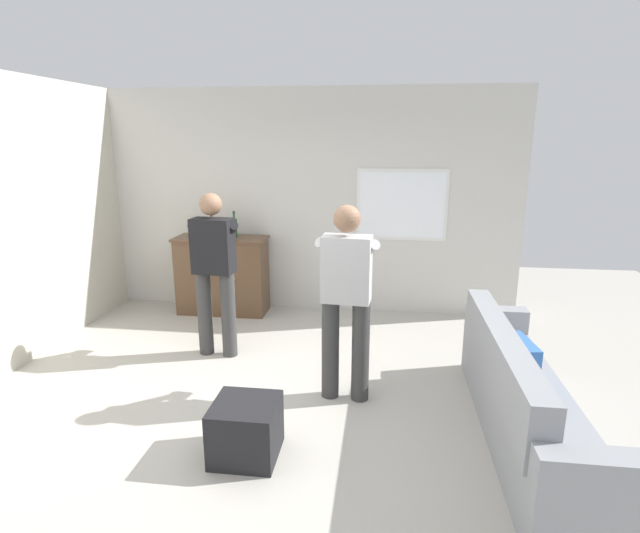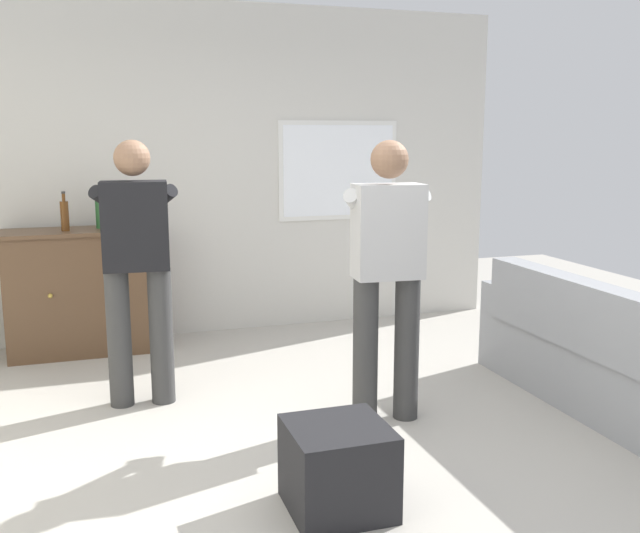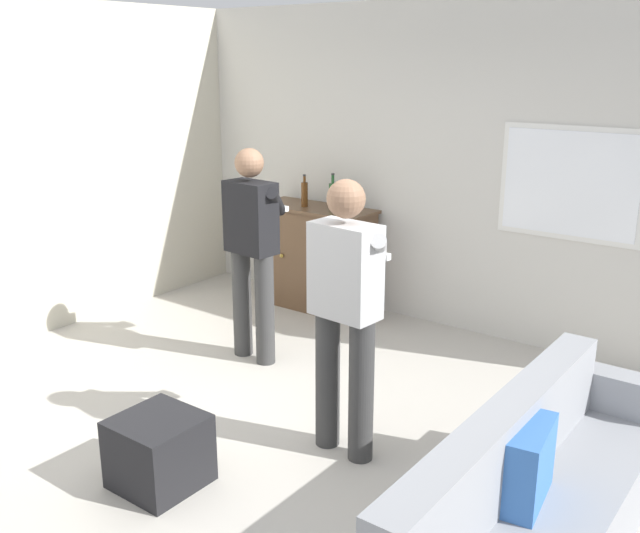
{
  "view_description": "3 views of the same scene",
  "coord_description": "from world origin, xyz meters",
  "px_view_note": "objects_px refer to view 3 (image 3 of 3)",
  "views": [
    {
      "loc": [
        0.92,
        -3.63,
        2.19
      ],
      "look_at": [
        0.37,
        0.6,
        1.09
      ],
      "focal_mm": 28.0,
      "sensor_mm": 36.0,
      "label": 1
    },
    {
      "loc": [
        -1.02,
        -3.49,
        1.71
      ],
      "look_at": [
        0.3,
        0.57,
        0.92
      ],
      "focal_mm": 40.0,
      "sensor_mm": 36.0,
      "label": 2
    },
    {
      "loc": [
        2.84,
        -2.91,
        2.32
      ],
      "look_at": [
        0.25,
        0.56,
        1.05
      ],
      "focal_mm": 40.0,
      "sensor_mm": 36.0,
      "label": 3
    }
  ],
  "objects_px": {
    "ottoman": "(160,452)",
    "person_standing_left": "(253,245)",
    "person_standing_right": "(346,306)",
    "sideboard_cabinet": "(315,257)",
    "couch": "(532,522)",
    "bottle_liquor_amber": "(304,194)",
    "bottle_wine_green": "(333,195)"
  },
  "relations": [
    {
      "from": "couch",
      "to": "person_standing_right",
      "type": "bearing_deg",
      "value": 161.45
    },
    {
      "from": "sideboard_cabinet",
      "to": "bottle_liquor_amber",
      "type": "height_order",
      "value": "bottle_liquor_amber"
    },
    {
      "from": "bottle_wine_green",
      "to": "ottoman",
      "type": "height_order",
      "value": "bottle_wine_green"
    },
    {
      "from": "sideboard_cabinet",
      "to": "bottle_wine_green",
      "type": "distance_m",
      "value": 0.64
    },
    {
      "from": "person_standing_left",
      "to": "bottle_wine_green",
      "type": "bearing_deg",
      "value": 98.04
    },
    {
      "from": "bottle_liquor_amber",
      "to": "ottoman",
      "type": "bearing_deg",
      "value": -67.19
    },
    {
      "from": "couch",
      "to": "sideboard_cabinet",
      "type": "xyz_separation_m",
      "value": [
        -3.07,
        2.44,
        0.17
      ]
    },
    {
      "from": "bottle_liquor_amber",
      "to": "person_standing_left",
      "type": "xyz_separation_m",
      "value": [
        0.45,
        -1.22,
        -0.17
      ]
    },
    {
      "from": "bottle_wine_green",
      "to": "person_standing_left",
      "type": "bearing_deg",
      "value": -81.96
    },
    {
      "from": "sideboard_cabinet",
      "to": "couch",
      "type": "bearing_deg",
      "value": -38.51
    },
    {
      "from": "couch",
      "to": "bottle_liquor_amber",
      "type": "height_order",
      "value": "bottle_liquor_amber"
    },
    {
      "from": "bottle_liquor_amber",
      "to": "person_standing_right",
      "type": "height_order",
      "value": "person_standing_right"
    },
    {
      "from": "person_standing_left",
      "to": "ottoman",
      "type": "bearing_deg",
      "value": -65.23
    },
    {
      "from": "sideboard_cabinet",
      "to": "person_standing_left",
      "type": "xyz_separation_m",
      "value": [
        0.36,
        -1.27,
        0.44
      ]
    },
    {
      "from": "bottle_liquor_amber",
      "to": "sideboard_cabinet",
      "type": "bearing_deg",
      "value": 27.18
    },
    {
      "from": "bottle_wine_green",
      "to": "ottoman",
      "type": "xyz_separation_m",
      "value": [
        0.95,
        -2.96,
        -0.91
      ]
    },
    {
      "from": "ottoman",
      "to": "person_standing_left",
      "type": "distance_m",
      "value": 1.96
    },
    {
      "from": "couch",
      "to": "ottoman",
      "type": "relative_size",
      "value": 5.36
    },
    {
      "from": "bottle_wine_green",
      "to": "person_standing_right",
      "type": "bearing_deg",
      "value": -52.41
    },
    {
      "from": "couch",
      "to": "person_standing_right",
      "type": "relative_size",
      "value": 1.45
    },
    {
      "from": "couch",
      "to": "ottoman",
      "type": "bearing_deg",
      "value": -166.37
    },
    {
      "from": "person_standing_left",
      "to": "person_standing_right",
      "type": "distance_m",
      "value": 1.56
    },
    {
      "from": "couch",
      "to": "bottle_liquor_amber",
      "type": "bearing_deg",
      "value": 142.84
    },
    {
      "from": "sideboard_cabinet",
      "to": "ottoman",
      "type": "relative_size",
      "value": 2.56
    },
    {
      "from": "ottoman",
      "to": "person_standing_right",
      "type": "xyz_separation_m",
      "value": [
        0.62,
        0.92,
        0.73
      ]
    },
    {
      "from": "person_standing_left",
      "to": "bottle_liquor_amber",
      "type": "bearing_deg",
      "value": 110.08
    },
    {
      "from": "couch",
      "to": "person_standing_right",
      "type": "xyz_separation_m",
      "value": [
        -1.33,
        0.45,
        0.62
      ]
    },
    {
      "from": "bottle_liquor_amber",
      "to": "person_standing_right",
      "type": "bearing_deg",
      "value": -46.81
    },
    {
      "from": "ottoman",
      "to": "bottle_wine_green",
      "type": "bearing_deg",
      "value": 107.73
    },
    {
      "from": "person_standing_right",
      "to": "sideboard_cabinet",
      "type": "bearing_deg",
      "value": 131.06
    },
    {
      "from": "ottoman",
      "to": "person_standing_left",
      "type": "height_order",
      "value": "person_standing_left"
    },
    {
      "from": "sideboard_cabinet",
      "to": "person_standing_right",
      "type": "height_order",
      "value": "person_standing_right"
    }
  ]
}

